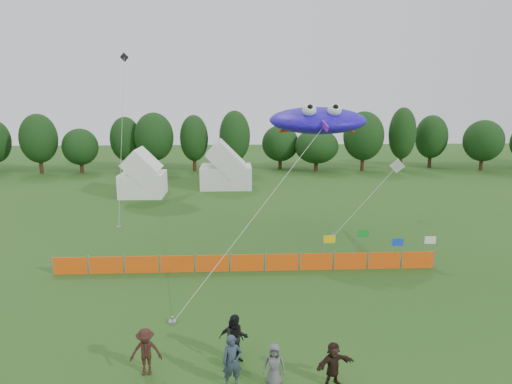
{
  "coord_description": "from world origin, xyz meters",
  "views": [
    {
      "loc": [
        -1.06,
        -16.16,
        9.83
      ],
      "look_at": [
        0.0,
        6.0,
        5.2
      ],
      "focal_mm": 32.0,
      "sensor_mm": 36.0,
      "label": 1
    }
  ],
  "objects_px": {
    "tent_right": "(226,170)",
    "spectator_c": "(146,352)",
    "spectator_e": "(274,365)",
    "spectator_f": "(333,364)",
    "tent_left": "(143,177)",
    "barrier_fence": "(247,263)",
    "stingray_kite": "(317,120)",
    "spectator_a": "(232,361)",
    "spectator_b": "(236,339)",
    "spectator_d": "(231,339)"
  },
  "relations": [
    {
      "from": "tent_right",
      "to": "spectator_c",
      "type": "height_order",
      "value": "tent_right"
    },
    {
      "from": "spectator_f",
      "to": "stingray_kite",
      "type": "bearing_deg",
      "value": 61.04
    },
    {
      "from": "spectator_c",
      "to": "spectator_d",
      "type": "bearing_deg",
      "value": 12.15
    },
    {
      "from": "spectator_d",
      "to": "spectator_f",
      "type": "xyz_separation_m",
      "value": [
        3.53,
        -1.83,
        -0.01
      ]
    },
    {
      "from": "spectator_c",
      "to": "spectator_e",
      "type": "relative_size",
      "value": 1.12
    },
    {
      "from": "spectator_b",
      "to": "spectator_a",
      "type": "bearing_deg",
      "value": -101.88
    },
    {
      "from": "tent_right",
      "to": "spectator_e",
      "type": "height_order",
      "value": "tent_right"
    },
    {
      "from": "tent_left",
      "to": "spectator_b",
      "type": "bearing_deg",
      "value": -72.96
    },
    {
      "from": "spectator_a",
      "to": "spectator_c",
      "type": "xyz_separation_m",
      "value": [
        -3.1,
        0.85,
        -0.06
      ]
    },
    {
      "from": "spectator_c",
      "to": "spectator_b",
      "type": "bearing_deg",
      "value": 7.12
    },
    {
      "from": "barrier_fence",
      "to": "spectator_e",
      "type": "xyz_separation_m",
      "value": [
        0.63,
        -10.71,
        0.29
      ]
    },
    {
      "from": "spectator_b",
      "to": "spectator_e",
      "type": "distance_m",
      "value": 2.03
    },
    {
      "from": "tent_right",
      "to": "spectator_e",
      "type": "relative_size",
      "value": 3.57
    },
    {
      "from": "spectator_a",
      "to": "spectator_d",
      "type": "bearing_deg",
      "value": 79.8
    },
    {
      "from": "spectator_e",
      "to": "barrier_fence",
      "type": "bearing_deg",
      "value": 99.57
    },
    {
      "from": "spectator_e",
      "to": "stingray_kite",
      "type": "relative_size",
      "value": 0.08
    },
    {
      "from": "spectator_f",
      "to": "spectator_d",
      "type": "bearing_deg",
      "value": 131.32
    },
    {
      "from": "stingray_kite",
      "to": "spectator_f",
      "type": "bearing_deg",
      "value": -97.7
    },
    {
      "from": "tent_right",
      "to": "spectator_c",
      "type": "distance_m",
      "value": 34.86
    },
    {
      "from": "stingray_kite",
      "to": "spectator_b",
      "type": "bearing_deg",
      "value": -109.88
    },
    {
      "from": "spectator_a",
      "to": "spectator_e",
      "type": "bearing_deg",
      "value": -14.1
    },
    {
      "from": "spectator_a",
      "to": "tent_left",
      "type": "bearing_deg",
      "value": 94.33
    },
    {
      "from": "spectator_c",
      "to": "tent_right",
      "type": "bearing_deg",
      "value": 82.31
    },
    {
      "from": "spectator_b",
      "to": "spectator_e",
      "type": "xyz_separation_m",
      "value": [
        1.3,
        -1.55,
        -0.16
      ]
    },
    {
      "from": "tent_right",
      "to": "spectator_b",
      "type": "xyz_separation_m",
      "value": [
        0.94,
        -34.14,
        -1.06
      ]
    },
    {
      "from": "tent_left",
      "to": "spectator_d",
      "type": "relative_size",
      "value": 2.7
    },
    {
      "from": "tent_left",
      "to": "barrier_fence",
      "type": "distance_m",
      "value": 23.38
    },
    {
      "from": "spectator_f",
      "to": "tent_left",
      "type": "bearing_deg",
      "value": 90.35
    },
    {
      "from": "spectator_b",
      "to": "tent_right",
      "type": "bearing_deg",
      "value": 85.11
    },
    {
      "from": "barrier_fence",
      "to": "spectator_e",
      "type": "bearing_deg",
      "value": -86.64
    },
    {
      "from": "tent_left",
      "to": "tent_right",
      "type": "height_order",
      "value": "tent_right"
    },
    {
      "from": "barrier_fence",
      "to": "spectator_f",
      "type": "relative_size",
      "value": 13.74
    },
    {
      "from": "tent_left",
      "to": "spectator_d",
      "type": "bearing_deg",
      "value": -73.15
    },
    {
      "from": "spectator_a",
      "to": "spectator_f",
      "type": "relative_size",
      "value": 1.19
    },
    {
      "from": "spectator_a",
      "to": "spectator_b",
      "type": "distance_m",
      "value": 1.49
    },
    {
      "from": "stingray_kite",
      "to": "spectator_e",
      "type": "bearing_deg",
      "value": -104.24
    },
    {
      "from": "tent_right",
      "to": "spectator_e",
      "type": "bearing_deg",
      "value": -86.41
    },
    {
      "from": "spectator_f",
      "to": "stingray_kite",
      "type": "relative_size",
      "value": 0.08
    },
    {
      "from": "spectator_b",
      "to": "spectator_e",
      "type": "bearing_deg",
      "value": -56.38
    },
    {
      "from": "barrier_fence",
      "to": "tent_right",
      "type": "bearing_deg",
      "value": 93.68
    },
    {
      "from": "spectator_c",
      "to": "spectator_d",
      "type": "relative_size",
      "value": 1.1
    },
    {
      "from": "spectator_e",
      "to": "spectator_f",
      "type": "distance_m",
      "value": 2.04
    },
    {
      "from": "spectator_a",
      "to": "spectator_c",
      "type": "height_order",
      "value": "spectator_a"
    },
    {
      "from": "barrier_fence",
      "to": "tent_left",
      "type": "bearing_deg",
      "value": 115.24
    },
    {
      "from": "spectator_d",
      "to": "spectator_e",
      "type": "bearing_deg",
      "value": -40.63
    },
    {
      "from": "spectator_b",
      "to": "barrier_fence",
      "type": "bearing_deg",
      "value": 79.36
    },
    {
      "from": "spectator_a",
      "to": "spectator_f",
      "type": "distance_m",
      "value": 3.49
    },
    {
      "from": "tent_left",
      "to": "barrier_fence",
      "type": "height_order",
      "value": "tent_left"
    },
    {
      "from": "spectator_c",
      "to": "spectator_f",
      "type": "height_order",
      "value": "spectator_c"
    },
    {
      "from": "spectator_f",
      "to": "spectator_e",
      "type": "bearing_deg",
      "value": 157.69
    }
  ]
}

